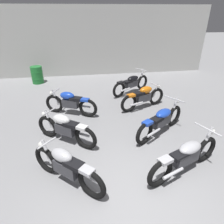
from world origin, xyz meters
name	(u,v)px	position (x,y,z in m)	size (l,w,h in m)	color
ground_plane	(135,206)	(0.00, 0.00, 0.00)	(60.00, 60.00, 0.00)	gray
back_wall	(96,42)	(0.00, 8.85, 1.80)	(12.67, 0.24, 3.60)	#B2B2AD
motorcycle_left_row_0	(66,166)	(-1.28, 0.79, 0.46)	(1.55, 1.39, 0.88)	black
motorcycle_left_row_1	(65,128)	(-1.39, 2.31, 0.46)	(1.68, 1.22, 0.88)	black
motorcycle_left_row_2	(70,103)	(-1.31, 3.98, 0.46)	(1.84, 0.92, 0.88)	black
motorcycle_right_row_0	(186,156)	(1.33, 0.72, 0.45)	(2.04, 1.03, 0.97)	black
motorcycle_right_row_1	(161,120)	(1.38, 2.33, 0.45)	(1.85, 1.31, 0.97)	black
motorcycle_right_row_2	(143,97)	(1.37, 4.10, 0.46)	(1.87, 0.83, 0.88)	black
motorcycle_right_row_3	(131,83)	(1.30, 5.67, 0.45)	(1.88, 1.28, 0.97)	black
oil_drum	(37,75)	(-3.09, 7.70, 0.43)	(0.59, 0.59, 0.85)	#1E722D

